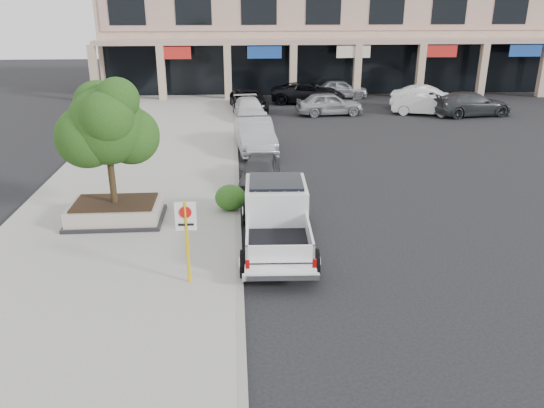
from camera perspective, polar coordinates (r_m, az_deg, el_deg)
The scene contains 19 objects.
ground at distance 16.12m, azimuth 1.96°, elevation -5.56°, with size 120.00×120.00×0.00m, color black.
sidewalk at distance 21.91m, azimuth -14.17°, elevation 1.34°, with size 8.00×52.00×0.15m, color gray.
curb at distance 21.55m, azimuth -3.79°, elevation 1.63°, with size 0.20×52.00×0.15m, color gray.
strip_mall at distance 49.27m, azimuth 7.50°, elevation 17.96°, with size 40.55×12.43×9.50m.
planter at distance 18.90m, azimuth -16.46°, elevation -0.77°, with size 3.20×2.20×0.68m.
planter_tree at distance 18.18m, azimuth -16.89°, elevation 8.06°, with size 2.90×2.55×4.00m.
no_parking_sign at distance 13.91m, azimuth -9.18°, elevation -2.91°, with size 0.55×0.09×2.30m.
hedge at distance 19.06m, azimuth -4.51°, elevation 0.71°, with size 1.10×0.99×0.94m, color #1C4915.
pickup_truck at distance 16.29m, azimuth 0.55°, elevation -1.68°, with size 2.17×5.87×1.85m, color white, non-canonical shape.
curb_car_a at distance 21.76m, azimuth -1.29°, elevation 3.48°, with size 1.56×3.88×1.32m, color #333539.
curb_car_b at distance 27.28m, azimuth -1.87°, elevation 7.45°, with size 1.75×5.01×1.65m, color gray.
curb_car_c at distance 34.91m, azimuth -2.46°, elevation 10.17°, with size 1.87×4.59×1.33m, color silver.
curb_car_d at distance 37.73m, azimuth -2.54°, elevation 11.06°, with size 2.36×5.13×1.42m, color black.
lot_car_a at distance 36.44m, azimuth 6.20°, elevation 10.68°, with size 1.80×4.47×1.52m, color #9A9CA1.
lot_car_b at distance 37.74m, azimuth 15.95°, elevation 10.25°, with size 1.46×4.18×1.38m, color silver.
lot_car_c at distance 38.41m, azimuth 20.66°, elevation 10.04°, with size 2.19×5.39×1.56m, color #2D3032.
lot_car_d at distance 40.69m, azimuth 3.89°, elevation 11.84°, with size 2.55×5.54×1.54m, color black.
lot_car_e at distance 43.23m, azimuth 7.42°, elevation 12.18°, with size 1.69×4.20×1.43m, color #ADAFB5.
lot_car_f at distance 39.56m, azimuth 16.31°, elevation 10.87°, with size 1.73×4.95×1.63m, color white.
Camera 1 is at (-1.57, -14.34, 7.20)m, focal length 35.00 mm.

